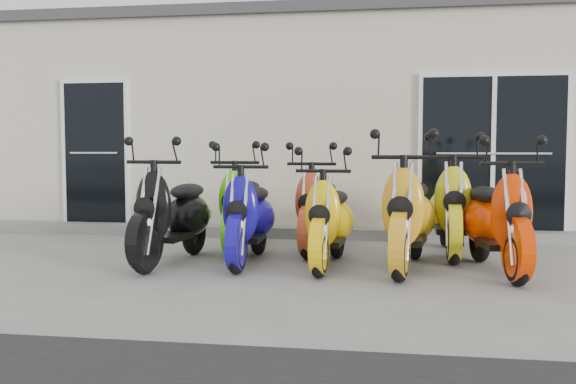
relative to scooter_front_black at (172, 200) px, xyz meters
name	(u,v)px	position (x,y,z in m)	size (l,w,h in m)	color
ground	(280,263)	(1.16, 0.22, -0.70)	(80.00, 80.00, 0.00)	gray
building	(326,131)	(1.16, 5.42, 0.90)	(14.00, 6.00, 3.20)	beige
roof_cap	(326,41)	(1.16, 5.42, 2.58)	(14.20, 6.20, 0.16)	#3F3F42
front_step	(304,232)	(1.16, 2.24, -0.63)	(14.00, 0.40, 0.15)	gray
door_left	(96,149)	(-2.04, 2.39, 0.56)	(1.07, 0.08, 2.22)	black
door_right	(493,149)	(3.76, 2.39, 0.56)	(2.02, 0.08, 2.22)	black
scooter_front_black	(172,200)	(0.00, 0.00, 0.00)	(0.69, 1.90, 1.40)	black
scooter_front_blue	(249,203)	(0.84, 0.13, -0.03)	(0.66, 1.82, 1.34)	#140B8B
scooter_front_orange_a	(330,207)	(1.74, 0.05, -0.05)	(0.64, 1.76, 1.30)	yellow
scooter_front_orange_b	(409,200)	(2.57, 0.05, 0.03)	(0.72, 1.99, 1.47)	orange
scooter_front_red	(497,205)	(3.45, 0.00, 0.00)	(0.69, 1.90, 1.40)	red
scooter_back_green	(242,195)	(0.54, 1.09, -0.02)	(0.67, 1.85, 1.37)	#4ED509
scooter_back_red	(318,197)	(1.50, 1.10, -0.03)	(0.67, 1.83, 1.35)	#B83F1B
scooter_back_yellow	(450,194)	(3.08, 1.03, 0.03)	(0.72, 1.97, 1.46)	gold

